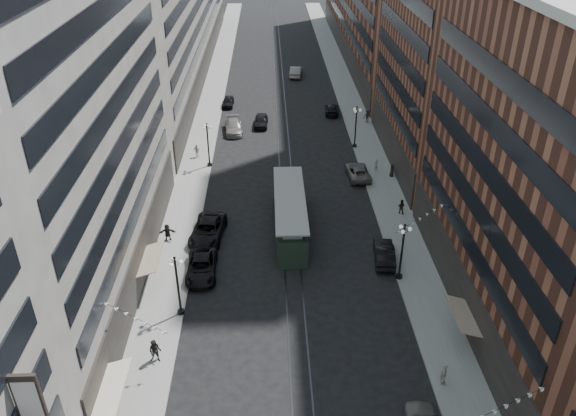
{
  "coord_description": "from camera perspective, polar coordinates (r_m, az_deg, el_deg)",
  "views": [
    {
      "loc": [
        -1.87,
        -6.86,
        30.08
      ],
      "look_at": [
        -0.33,
        36.1,
        5.0
      ],
      "focal_mm": 35.0,
      "sensor_mm": 36.0,
      "label": 1
    }
  ],
  "objects": [
    {
      "name": "ground",
      "position": [
        73.34,
        -0.41,
        6.05
      ],
      "size": [
        220.0,
        220.0,
        0.0
      ],
      "primitive_type": "plane",
      "color": "black",
      "rests_on": "ground"
    },
    {
      "name": "sidewalk_west",
      "position": [
        83.01,
        -8.32,
        8.75
      ],
      "size": [
        4.0,
        180.0,
        0.15
      ],
      "primitive_type": "cube",
      "color": "gray",
      "rests_on": "ground"
    },
    {
      "name": "sidewalk_east",
      "position": [
        83.5,
        7.04,
        8.97
      ],
      "size": [
        4.0,
        180.0,
        0.15
      ],
      "primitive_type": "cube",
      "color": "gray",
      "rests_on": "ground"
    },
    {
      "name": "rail_west",
      "position": [
        82.54,
        -1.11,
        8.89
      ],
      "size": [
        0.12,
        180.0,
        0.02
      ],
      "primitive_type": "cube",
      "color": "#2D2D33",
      "rests_on": "ground"
    },
    {
      "name": "rail_east",
      "position": [
        82.57,
        -0.13,
        8.91
      ],
      "size": [
        0.12,
        180.0,
        0.02
      ],
      "primitive_type": "cube",
      "color": "#2D2D33",
      "rests_on": "ground"
    },
    {
      "name": "building_west_mid",
      "position": [
        45.56,
        -21.48,
        7.45
      ],
      "size": [
        8.0,
        36.0,
        28.0
      ],
      "primitive_type": "cube",
      "color": "#A9A296",
      "rests_on": "ground"
    },
    {
      "name": "building_east_mid",
      "position": [
        43.57,
        23.88,
        3.0
      ],
      "size": [
        8.0,
        30.0,
        24.0
      ],
      "primitive_type": "cube",
      "color": "brown",
      "rests_on": "ground"
    },
    {
      "name": "lamppost_sw_far",
      "position": [
        44.69,
        -11.16,
        -7.57
      ],
      "size": [
        1.03,
        1.14,
        5.52
      ],
      "color": "black",
      "rests_on": "sidewalk_west"
    },
    {
      "name": "lamppost_sw_mid",
      "position": [
        67.88,
        -8.13,
        6.53
      ],
      "size": [
        1.03,
        1.14,
        5.52
      ],
      "color": "black",
      "rests_on": "sidewalk_west"
    },
    {
      "name": "lamppost_se_far",
      "position": [
        48.59,
        11.52,
        -4.18
      ],
      "size": [
        1.03,
        1.14,
        5.52
      ],
      "color": "black",
      "rests_on": "sidewalk_east"
    },
    {
      "name": "lamppost_se_mid",
      "position": [
        72.94,
        6.9,
        8.33
      ],
      "size": [
        1.03,
        1.14,
        5.52
      ],
      "color": "black",
      "rests_on": "sidewalk_east"
    },
    {
      "name": "streetcar",
      "position": [
        55.08,
        0.19,
        -0.73
      ],
      "size": [
        2.97,
        13.44,
        3.72
      ],
      "color": "#203222",
      "rests_on": "ground"
    },
    {
      "name": "car_2",
      "position": [
        50.11,
        -8.77,
        -5.94
      ],
      "size": [
        2.73,
        5.67,
        1.56
      ],
      "primitive_type": "imported",
      "rotation": [
        0.0,
        0.0,
        0.03
      ],
      "color": "black",
      "rests_on": "ground"
    },
    {
      "name": "pedestrian_2",
      "position": [
        42.35,
        -13.34,
        -13.96
      ],
      "size": [
        0.96,
        0.56,
        1.91
      ],
      "primitive_type": "imported",
      "rotation": [
        0.0,
        0.0,
        -0.06
      ],
      "color": "black",
      "rests_on": "sidewalk_west"
    },
    {
      "name": "pedestrian_4",
      "position": [
        41.27,
        15.55,
        -15.98
      ],
      "size": [
        0.65,
        1.07,
        1.7
      ],
      "primitive_type": "imported",
      "rotation": [
        0.0,
        0.0,
        1.37
      ],
      "color": "beige",
      "rests_on": "sidewalk_east"
    },
    {
      "name": "car_7",
      "position": [
        54.87,
        -8.15,
        -2.24
      ],
      "size": [
        3.63,
        6.61,
        1.75
      ],
      "primitive_type": "imported",
      "rotation": [
        0.0,
        0.0,
        -0.12
      ],
      "color": "black",
      "rests_on": "ground"
    },
    {
      "name": "car_8",
      "position": [
        78.51,
        -5.56,
        8.24
      ],
      "size": [
        2.84,
        5.85,
        1.64
      ],
      "primitive_type": "imported",
      "rotation": [
        0.0,
        0.0,
        0.1
      ],
      "color": "slate",
      "rests_on": "ground"
    },
    {
      "name": "car_9",
      "position": [
        88.45,
        -6.12,
        10.69
      ],
      "size": [
        1.82,
        4.2,
        1.41
      ],
      "primitive_type": "imported",
      "rotation": [
        0.0,
        0.0,
        -0.04
      ],
      "color": "black",
      "rests_on": "ground"
    },
    {
      "name": "car_10",
      "position": [
        51.96,
        9.75,
        -4.54
      ],
      "size": [
        2.18,
        5.01,
        1.6
      ],
      "primitive_type": "imported",
      "rotation": [
        0.0,
        0.0,
        3.04
      ],
      "color": "black",
      "rests_on": "ground"
    },
    {
      "name": "car_11",
      "position": [
        66.17,
        7.11,
        3.69
      ],
      "size": [
        2.7,
        5.41,
        1.47
      ],
      "primitive_type": "imported",
      "rotation": [
        0.0,
        0.0,
        3.19
      ],
      "color": "slate",
      "rests_on": "ground"
    },
    {
      "name": "car_12",
      "position": [
        85.19,
        4.48,
        9.99
      ],
      "size": [
        2.46,
        4.99,
        1.4
      ],
      "primitive_type": "imported",
      "rotation": [
        0.0,
        0.0,
        3.03
      ],
      "color": "black",
      "rests_on": "ground"
    },
    {
      "name": "car_13",
      "position": [
        80.32,
        -2.76,
        8.84
      ],
      "size": [
        2.08,
        4.71,
        1.58
      ],
      "primitive_type": "imported",
      "rotation": [
        0.0,
        0.0,
        -0.05
      ],
      "color": "black",
      "rests_on": "ground"
    },
    {
      "name": "car_14",
      "position": [
        102.36,
        0.79,
        13.69
      ],
      "size": [
        2.51,
        5.61,
        1.79
      ],
      "primitive_type": "imported",
      "rotation": [
        0.0,
        0.0,
        3.03
      ],
      "color": "gray",
      "rests_on": "ground"
    },
    {
      "name": "pedestrian_5",
      "position": [
        54.98,
        -12.15,
        -2.43
      ],
      "size": [
        1.63,
        0.63,
        1.71
      ],
      "primitive_type": "imported",
      "rotation": [
        0.0,
        0.0,
        0.11
      ],
      "color": "black",
      "rests_on": "sidewalk_west"
    },
    {
      "name": "pedestrian_6",
      "position": [
        71.28,
        -9.23,
        5.75
      ],
      "size": [
        1.06,
        0.77,
        1.64
      ],
      "primitive_type": "imported",
      "rotation": [
        0.0,
        0.0,
        2.75
      ],
      "color": "#B8AF98",
      "rests_on": "sidewalk_west"
    },
    {
      "name": "pedestrian_7",
      "position": [
        59.28,
        11.43,
        0.16
      ],
      "size": [
        0.88,
        0.72,
        1.58
      ],
      "primitive_type": "imported",
      "rotation": [
        0.0,
        0.0,
        2.69
      ],
      "color": "black",
      "rests_on": "sidewalk_east"
    },
    {
      "name": "pedestrian_8",
      "position": [
        67.65,
        8.93,
        4.37
      ],
      "size": [
        0.69,
        0.62,
        1.59
      ],
      "primitive_type": "imported",
      "rotation": [
        0.0,
        0.0,
        3.67
      ],
      "color": "#AEA990",
      "rests_on": "sidewalk_east"
    },
    {
      "name": "pedestrian_9",
      "position": [
        81.93,
        8.08,
        9.22
      ],
      "size": [
        1.2,
        0.52,
        1.83
      ],
      "primitive_type": "imported",
      "rotation": [
        0.0,
        0.0,
        0.03
      ],
      "color": "black",
      "rests_on": "sidewalk_east"
    },
    {
      "name": "pedestrian_extra_0",
      "position": [
        66.68,
        10.52,
        3.82
      ],
      "size": [
        0.6,
        0.86,
        1.6
      ],
      "primitive_type": "imported",
      "rotation": [
        0.0,
        0.0,
        1.33
      ],
      "color": "black",
      "rests_on": "sidewalk_east"
    }
  ]
}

